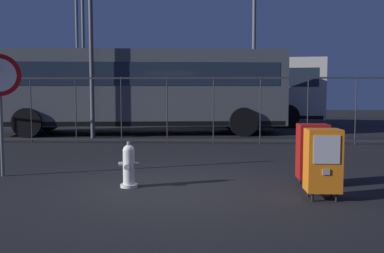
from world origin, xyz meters
name	(u,v)px	position (x,y,z in m)	size (l,w,h in m)	color
ground_plane	(170,188)	(0.00, 0.00, 0.00)	(60.00, 60.00, 0.00)	black
fire_hydrant	(129,166)	(-0.67, 0.03, 0.35)	(0.33, 0.32, 0.75)	silver
newspaper_box_primary	(313,151)	(2.34, 0.31, 0.57)	(0.48, 0.42, 1.02)	black
newspaper_box_secondary	(323,160)	(2.28, -0.62, 0.57)	(0.48, 0.42, 1.02)	black
stop_sign	(0,89)	(-3.16, 0.80, 1.60)	(0.71, 0.31, 2.23)	#4C4F54
fence_barrier	(190,109)	(0.00, 6.02, 1.02)	(18.03, 0.04, 2.00)	#2D2D33
bus_near	(139,87)	(-2.06, 9.02, 1.71)	(10.70, 3.63, 3.00)	#4C5156
bus_far	(207,88)	(0.35, 13.45, 1.71)	(10.73, 3.79, 3.00)	beige
street_light_near_left	(254,16)	(2.23, 10.12, 4.43)	(0.32, 0.32, 7.73)	#4C4F54
street_light_near_right	(83,27)	(-5.19, 12.61, 4.45)	(0.32, 0.32, 7.76)	#4C4F54
street_light_far_left	(91,10)	(-3.34, 7.35, 4.22)	(0.32, 0.32, 7.31)	#4C4F54
street_light_far_right	(77,22)	(-5.84, 13.75, 4.85)	(0.32, 0.32, 8.53)	#4C4F54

